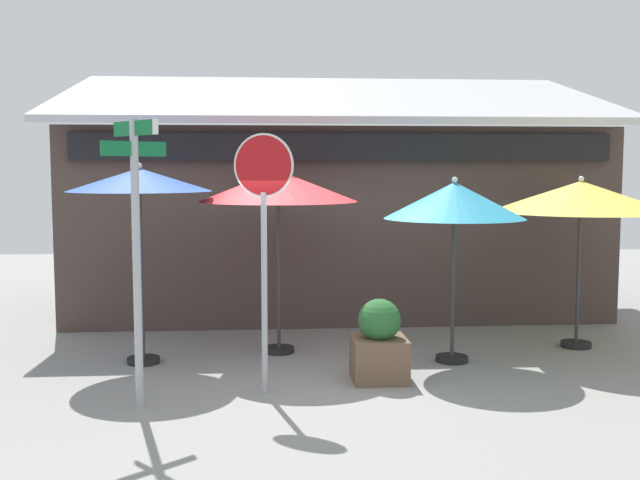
{
  "coord_description": "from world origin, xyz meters",
  "views": [
    {
      "loc": [
        -0.59,
        -9.71,
        2.64
      ],
      "look_at": [
        0.21,
        1.2,
        1.6
      ],
      "focal_mm": 42.43,
      "sensor_mm": 36.0,
      "label": 1
    }
  ],
  "objects_px": {
    "patio_umbrella_mustard_far_right": "(581,197)",
    "sidewalk_planter": "(379,344)",
    "patio_umbrella_crimson_center": "(278,187)",
    "patio_umbrella_teal_right": "(454,202)",
    "street_sign_post": "(136,235)",
    "stop_sign": "(264,216)",
    "patio_umbrella_royal_blue_left": "(140,183)"
  },
  "relations": [
    {
      "from": "patio_umbrella_mustard_far_right",
      "to": "sidewalk_planter",
      "type": "xyz_separation_m",
      "value": [
        -3.18,
        -1.52,
        -1.76
      ]
    },
    {
      "from": "street_sign_post",
      "to": "patio_umbrella_teal_right",
      "type": "relative_size",
      "value": 1.25
    },
    {
      "from": "stop_sign",
      "to": "sidewalk_planter",
      "type": "relative_size",
      "value": 2.96
    },
    {
      "from": "patio_umbrella_crimson_center",
      "to": "sidewalk_planter",
      "type": "bearing_deg",
      "value": -51.13
    },
    {
      "from": "stop_sign",
      "to": "sidewalk_planter",
      "type": "distance_m",
      "value": 2.22
    },
    {
      "from": "patio_umbrella_royal_blue_left",
      "to": "patio_umbrella_mustard_far_right",
      "type": "height_order",
      "value": "patio_umbrella_royal_blue_left"
    },
    {
      "from": "patio_umbrella_crimson_center",
      "to": "sidewalk_planter",
      "type": "distance_m",
      "value": 2.73
    },
    {
      "from": "street_sign_post",
      "to": "sidewalk_planter",
      "type": "xyz_separation_m",
      "value": [
        2.81,
        0.84,
        -1.45
      ]
    },
    {
      "from": "stop_sign",
      "to": "patio_umbrella_teal_right",
      "type": "distance_m",
      "value": 2.85
    },
    {
      "from": "patio_umbrella_mustard_far_right",
      "to": "sidewalk_planter",
      "type": "height_order",
      "value": "patio_umbrella_mustard_far_right"
    },
    {
      "from": "patio_umbrella_royal_blue_left",
      "to": "sidewalk_planter",
      "type": "distance_m",
      "value": 3.81
    },
    {
      "from": "stop_sign",
      "to": "patio_umbrella_mustard_far_right",
      "type": "bearing_deg",
      "value": 23.11
    },
    {
      "from": "patio_umbrella_crimson_center",
      "to": "patio_umbrella_teal_right",
      "type": "height_order",
      "value": "patio_umbrella_crimson_center"
    },
    {
      "from": "stop_sign",
      "to": "patio_umbrella_royal_blue_left",
      "type": "height_order",
      "value": "stop_sign"
    },
    {
      "from": "patio_umbrella_royal_blue_left",
      "to": "sidewalk_planter",
      "type": "bearing_deg",
      "value": -18.93
    },
    {
      "from": "patio_umbrella_mustard_far_right",
      "to": "stop_sign",
      "type": "bearing_deg",
      "value": -156.89
    },
    {
      "from": "street_sign_post",
      "to": "patio_umbrella_mustard_far_right",
      "type": "xyz_separation_m",
      "value": [
        5.99,
        2.36,
        0.31
      ]
    },
    {
      "from": "patio_umbrella_crimson_center",
      "to": "patio_umbrella_mustard_far_right",
      "type": "height_order",
      "value": "patio_umbrella_crimson_center"
    },
    {
      "from": "street_sign_post",
      "to": "patio_umbrella_royal_blue_left",
      "type": "xyz_separation_m",
      "value": [
        -0.26,
        1.89,
        0.54
      ]
    },
    {
      "from": "patio_umbrella_royal_blue_left",
      "to": "patio_umbrella_crimson_center",
      "type": "distance_m",
      "value": 1.91
    },
    {
      "from": "patio_umbrella_crimson_center",
      "to": "stop_sign",
      "type": "bearing_deg",
      "value": -95.92
    },
    {
      "from": "patio_umbrella_royal_blue_left",
      "to": "patio_umbrella_mustard_far_right",
      "type": "xyz_separation_m",
      "value": [
        6.25,
        0.47,
        -0.23
      ]
    },
    {
      "from": "patio_umbrella_teal_right",
      "to": "patio_umbrella_crimson_center",
      "type": "bearing_deg",
      "value": 163.63
    },
    {
      "from": "street_sign_post",
      "to": "patio_umbrella_crimson_center",
      "type": "xyz_separation_m",
      "value": [
        1.59,
        2.35,
        0.46
      ]
    },
    {
      "from": "street_sign_post",
      "to": "patio_umbrella_royal_blue_left",
      "type": "relative_size",
      "value": 1.17
    },
    {
      "from": "street_sign_post",
      "to": "patio_umbrella_teal_right",
      "type": "distance_m",
      "value": 4.29
    },
    {
      "from": "stop_sign",
      "to": "patio_umbrella_crimson_center",
      "type": "relative_size",
      "value": 1.13
    },
    {
      "from": "stop_sign",
      "to": "patio_umbrella_royal_blue_left",
      "type": "relative_size",
      "value": 1.12
    },
    {
      "from": "patio_umbrella_crimson_center",
      "to": "patio_umbrella_teal_right",
      "type": "relative_size",
      "value": 1.06
    },
    {
      "from": "stop_sign",
      "to": "patio_umbrella_crimson_center",
      "type": "distance_m",
      "value": 1.99
    },
    {
      "from": "street_sign_post",
      "to": "patio_umbrella_royal_blue_left",
      "type": "height_order",
      "value": "street_sign_post"
    },
    {
      "from": "stop_sign",
      "to": "patio_umbrella_crimson_center",
      "type": "bearing_deg",
      "value": 84.08
    }
  ]
}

